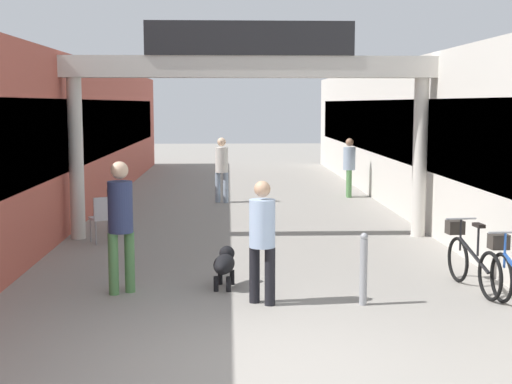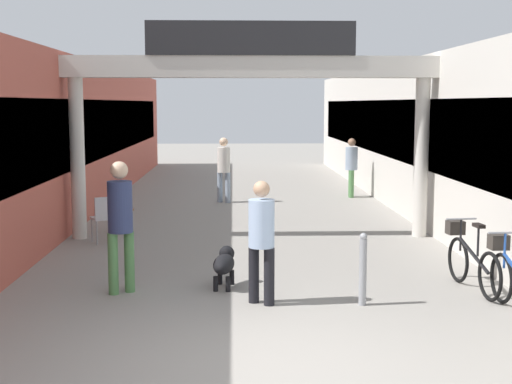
# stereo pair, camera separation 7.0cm
# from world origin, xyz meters

# --- Properties ---
(ground_plane) EXTENTS (80.00, 80.00, 0.00)m
(ground_plane) POSITION_xyz_m (0.00, 0.00, 0.00)
(ground_plane) COLOR gray
(storefront_left) EXTENTS (3.00, 26.00, 3.62)m
(storefront_left) POSITION_xyz_m (-5.09, 11.00, 1.81)
(storefront_left) COLOR #B25142
(storefront_left) RESTS_ON ground_plane
(storefront_right) EXTENTS (3.00, 26.00, 3.62)m
(storefront_right) POSITION_xyz_m (5.09, 11.00, 1.81)
(storefront_right) COLOR beige
(storefront_right) RESTS_ON ground_plane
(arcade_sign_gateway) EXTENTS (7.40, 0.47, 4.16)m
(arcade_sign_gateway) POSITION_xyz_m (0.00, 7.01, 2.97)
(arcade_sign_gateway) COLOR beige
(arcade_sign_gateway) RESTS_ON ground_plane
(pedestrian_with_dog) EXTENTS (0.47, 0.47, 1.63)m
(pedestrian_with_dog) POSITION_xyz_m (0.02, 2.33, 0.93)
(pedestrian_with_dog) COLOR black
(pedestrian_with_dog) RESTS_ON ground_plane
(pedestrian_companion) EXTENTS (0.47, 0.47, 1.84)m
(pedestrian_companion) POSITION_xyz_m (-1.90, 2.93, 1.07)
(pedestrian_companion) COLOR #4C7F47
(pedestrian_companion) RESTS_ON ground_plane
(pedestrian_carrying_crate) EXTENTS (0.46, 0.46, 1.73)m
(pedestrian_carrying_crate) POSITION_xyz_m (-0.59, 12.03, 0.99)
(pedestrian_carrying_crate) COLOR #8C9EB2
(pedestrian_carrying_crate) RESTS_ON ground_plane
(pedestrian_elderly_walking) EXTENTS (0.37, 0.39, 1.66)m
(pedestrian_elderly_walking) POSITION_xyz_m (2.98, 12.99, 0.94)
(pedestrian_elderly_walking) COLOR #4C7F47
(pedestrian_elderly_walking) RESTS_ON ground_plane
(dog_on_leash) EXTENTS (0.38, 0.77, 0.55)m
(dog_on_leash) POSITION_xyz_m (-0.47, 3.23, 0.35)
(dog_on_leash) COLOR black
(dog_on_leash) RESTS_ON ground_plane
(bicycle_black_second) EXTENTS (0.46, 1.69, 0.98)m
(bicycle_black_second) POSITION_xyz_m (3.01, 2.99, 0.44)
(bicycle_black_second) COLOR black
(bicycle_black_second) RESTS_ON ground_plane
(bollard_post_metal) EXTENTS (0.10, 0.10, 0.96)m
(bollard_post_metal) POSITION_xyz_m (1.34, 2.23, 0.49)
(bollard_post_metal) COLOR gray
(bollard_post_metal) RESTS_ON ground_plane
(cafe_chair_aluminium_nearer) EXTENTS (0.54, 0.54, 0.89)m
(cafe_chair_aluminium_nearer) POSITION_xyz_m (-2.78, 6.52, 0.54)
(cafe_chair_aluminium_nearer) COLOR gray
(cafe_chair_aluminium_nearer) RESTS_ON ground_plane
(cafe_chair_wood_farther) EXTENTS (0.55, 0.55, 0.89)m
(cafe_chair_wood_farther) POSITION_xyz_m (-2.71, 7.68, 0.54)
(cafe_chair_wood_farther) COLOR gray
(cafe_chair_wood_farther) RESTS_ON ground_plane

